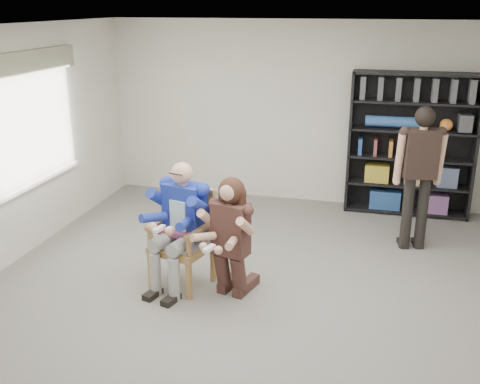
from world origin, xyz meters
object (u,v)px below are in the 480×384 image
(armchair, at_px, (181,239))
(bookshelf, at_px, (411,145))
(seated_man, at_px, (181,226))
(standing_man, at_px, (418,180))
(kneeling_woman, at_px, (229,240))

(armchair, height_order, bookshelf, bookshelf)
(seated_man, bearing_deg, bookshelf, 65.33)
(standing_man, bearing_deg, seated_man, -160.00)
(seated_man, xyz_separation_m, bookshelf, (2.49, 2.99, 0.33))
(armchair, bearing_deg, kneeling_woman, 3.34)
(armchair, height_order, seated_man, seated_man)
(standing_man, bearing_deg, bookshelf, 78.91)
(kneeling_woman, height_order, standing_man, standing_man)
(seated_man, bearing_deg, standing_man, 48.48)
(armchair, bearing_deg, seated_man, -74.97)
(kneeling_woman, bearing_deg, bookshelf, 73.56)
(kneeling_woman, relative_size, standing_man, 0.71)
(seated_man, xyz_separation_m, kneeling_woman, (0.58, -0.12, -0.06))
(armchair, distance_m, bookshelf, 3.92)
(seated_man, distance_m, standing_man, 3.05)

